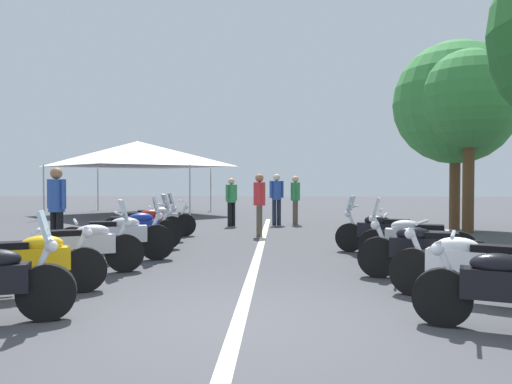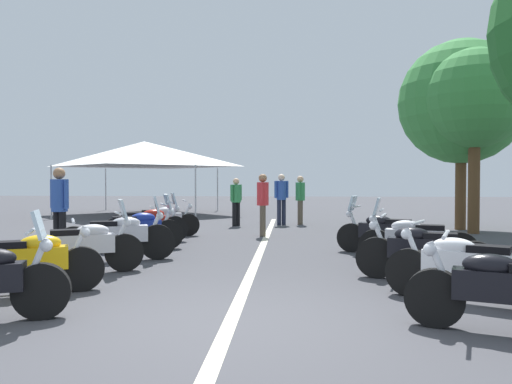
% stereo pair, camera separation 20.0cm
% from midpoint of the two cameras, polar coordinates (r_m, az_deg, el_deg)
% --- Properties ---
extents(ground_plane, '(80.00, 80.00, 0.00)m').
position_cam_midpoint_polar(ground_plane, '(5.40, -2.00, -15.03)').
color(ground_plane, '#424247').
extents(lane_centre_stripe, '(18.80, 0.16, 0.01)m').
position_cam_midpoint_polar(lane_centre_stripe, '(9.78, 0.78, -7.54)').
color(lane_centre_stripe, beige).
rests_on(lane_centre_stripe, ground_plane).
extents(motorcycle_left_row_1, '(1.03, 1.86, 0.99)m').
position_cam_midpoint_polar(motorcycle_left_row_1, '(7.21, -24.12, -7.32)').
color(motorcycle_left_row_1, black).
rests_on(motorcycle_left_row_1, ground_plane).
extents(motorcycle_left_row_2, '(1.06, 1.84, 1.20)m').
position_cam_midpoint_polar(motorcycle_left_row_2, '(8.46, -18.67, -5.88)').
color(motorcycle_left_row_2, black).
rests_on(motorcycle_left_row_2, ground_plane).
extents(motorcycle_left_row_3, '(0.94, 2.11, 1.23)m').
position_cam_midpoint_polar(motorcycle_left_row_3, '(9.63, -15.04, -4.89)').
color(motorcycle_left_row_3, black).
rests_on(motorcycle_left_row_3, ground_plane).
extents(motorcycle_left_row_4, '(1.09, 1.96, 1.21)m').
position_cam_midpoint_polar(motorcycle_left_row_4, '(10.94, -13.14, -4.16)').
color(motorcycle_left_row_4, black).
rests_on(motorcycle_left_row_4, ground_plane).
extents(motorcycle_left_row_5, '(0.95, 1.93, 1.21)m').
position_cam_midpoint_polar(motorcycle_left_row_5, '(12.23, -11.94, -3.59)').
color(motorcycle_left_row_5, black).
rests_on(motorcycle_left_row_5, ground_plane).
extents(motorcycle_left_row_6, '(0.94, 2.06, 0.98)m').
position_cam_midpoint_polar(motorcycle_left_row_6, '(13.45, -10.55, -3.21)').
color(motorcycle_left_row_6, black).
rests_on(motorcycle_left_row_6, ground_plane).
extents(motorcycle_right_row_0, '(0.96, 1.92, 0.98)m').
position_cam_midpoint_polar(motorcycle_right_row_0, '(5.56, 27.98, -9.97)').
color(motorcycle_right_row_0, black).
rests_on(motorcycle_right_row_0, ground_plane).
extents(motorcycle_right_row_1, '(1.12, 1.89, 0.99)m').
position_cam_midpoint_polar(motorcycle_right_row_1, '(6.75, 23.95, -7.87)').
color(motorcycle_right_row_1, black).
rests_on(motorcycle_right_row_1, ground_plane).
extents(motorcycle_right_row_2, '(0.88, 2.00, 1.00)m').
position_cam_midpoint_polar(motorcycle_right_row_2, '(7.94, 19.39, -6.43)').
color(motorcycle_right_row_2, black).
rests_on(motorcycle_right_row_2, ground_plane).
extents(motorcycle_right_row_3, '(0.86, 2.02, 1.20)m').
position_cam_midpoint_polar(motorcycle_right_row_3, '(9.29, 18.42, -5.23)').
color(motorcycle_right_row_3, black).
rests_on(motorcycle_right_row_3, ground_plane).
extents(motorcycle_right_row_4, '(1.02, 2.00, 1.19)m').
position_cam_midpoint_polar(motorcycle_right_row_4, '(10.52, 15.24, -4.46)').
color(motorcycle_right_row_4, black).
rests_on(motorcycle_right_row_4, ground_plane).
extents(bystander_0, '(0.53, 0.32, 1.69)m').
position_cam_midpoint_polar(bystander_0, '(13.37, 1.21, -0.89)').
color(bystander_0, brown).
rests_on(bystander_0, ground_plane).
extents(bystander_1, '(0.45, 0.34, 1.58)m').
position_cam_midpoint_polar(bystander_1, '(16.32, -1.96, -0.72)').
color(bystander_1, black).
rests_on(bystander_1, ground_plane).
extents(bystander_2, '(0.32, 0.47, 1.72)m').
position_cam_midpoint_polar(bystander_2, '(16.71, 3.29, -0.36)').
color(bystander_2, '#1E2338').
rests_on(bystander_2, ground_plane).
extents(bystander_3, '(0.32, 0.48, 1.78)m').
position_cam_midpoint_polar(bystander_3, '(10.82, -21.21, -1.22)').
color(bystander_3, black).
rests_on(bystander_3, ground_plane).
extents(bystander_4, '(0.52, 0.32, 1.66)m').
position_cam_midpoint_polar(bystander_4, '(16.92, 5.46, -0.47)').
color(bystander_4, brown).
rests_on(bystander_4, ground_plane).
extents(roadside_tree_0, '(3.75, 3.75, 5.77)m').
position_cam_midpoint_polar(roadside_tree_0, '(16.55, 22.91, 9.48)').
color(roadside_tree_0, brown).
rests_on(roadside_tree_0, ground_plane).
extents(roadside_tree_1, '(2.82, 2.82, 5.23)m').
position_cam_midpoint_polar(roadside_tree_1, '(15.52, 24.24, 9.70)').
color(roadside_tree_1, brown).
rests_on(roadside_tree_1, ground_plane).
extents(event_tent, '(6.26, 6.26, 3.20)m').
position_cam_midpoint_polar(event_tent, '(22.21, -12.50, 4.29)').
color(event_tent, white).
rests_on(event_tent, ground_plane).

